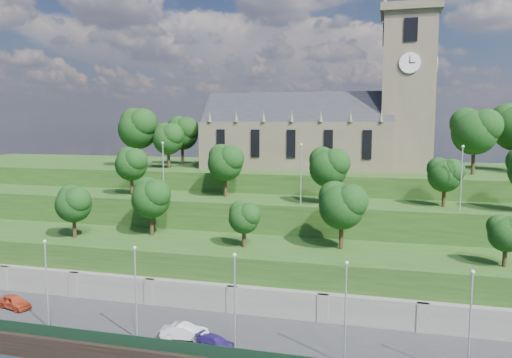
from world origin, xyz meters
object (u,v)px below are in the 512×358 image
(car_middle, at_px, (184,331))
(car_left, at_px, (14,302))
(car_right, at_px, (216,342))
(church, at_px, (326,125))

(car_middle, bearing_deg, car_left, 75.38)
(car_left, bearing_deg, car_middle, -80.63)
(car_middle, bearing_deg, car_right, -114.87)
(church, relative_size, car_right, 9.74)
(church, xyz_separation_m, car_left, (-30.06, -39.86, -19.77))
(car_middle, xyz_separation_m, car_right, (3.60, -1.09, -0.18))
(church, distance_m, car_middle, 47.47)
(car_middle, bearing_deg, church, -19.13)
(car_left, distance_m, car_middle, 21.93)
(car_left, relative_size, car_right, 1.11)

